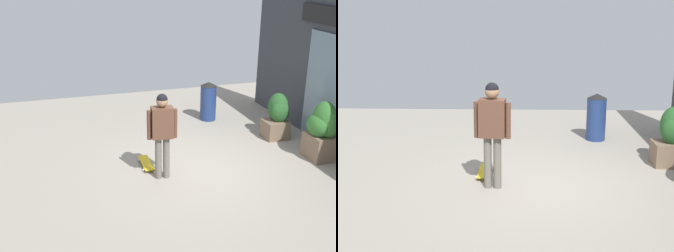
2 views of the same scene
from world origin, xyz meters
TOP-DOWN VIEW (x-y plane):
  - ground_plane at (0.00, 0.00)m, footprint 12.00×12.00m
  - skateboarder at (0.11, -0.87)m, footprint 0.30×0.59m
  - skateboard at (-0.51, -1.05)m, footprint 0.76×0.28m
  - planter_box_right at (-1.17, 2.42)m, footprint 0.64×0.61m
  - trash_bin at (-2.85, 1.28)m, footprint 0.44×0.44m

SIDE VIEW (x-z plane):
  - ground_plane at x=0.00m, z-range 0.00..0.00m
  - skateboard at x=-0.51m, z-range 0.02..0.10m
  - trash_bin at x=-2.85m, z-range 0.00..1.06m
  - planter_box_right at x=-1.17m, z-range 0.01..1.12m
  - skateboarder at x=0.11m, z-range 0.20..1.96m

